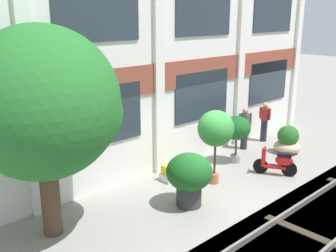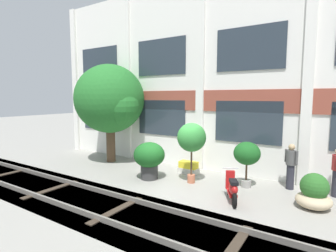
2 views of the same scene
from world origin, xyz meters
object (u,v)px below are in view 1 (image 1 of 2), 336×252
Objects in this scene: potted_plant_square_trough at (174,172)px; resident_by_doorway at (245,127)px; potted_plant_wide_bowl at (288,141)px; resident_watching_tracks at (264,121)px; broadleaf_tree at (42,107)px; potted_plant_low_pan at (216,130)px; scooter_near_curb at (277,162)px; potted_plant_fluted_column at (189,175)px; potted_plant_tall_urn at (237,129)px.

resident_by_doorway is at bearing 3.18° from potted_plant_square_trough.
resident_watching_tracks is (0.55, 1.40, 0.42)m from potted_plant_wide_bowl.
broadleaf_tree is 9.91m from resident_watching_tracks.
potted_plant_low_pan is 1.82× the size of scooter_near_curb.
potted_plant_fluted_column reaches higher than scooter_near_curb.
resident_by_doorway is at bearing 3.51° from broadleaf_tree.
potted_plant_wide_bowl is 1.57m from resident_watching_tracks.
resident_by_doorway is (8.27, 0.51, -2.20)m from broadleaf_tree.
potted_plant_low_pan is 1.90m from potted_plant_fluted_column.
broadleaf_tree is 4.20m from potted_plant_fluted_column.
resident_by_doorway is 1.38m from resident_watching_tracks.
resident_by_doorway is (3.28, 1.28, -0.84)m from potted_plant_low_pan.
scooter_near_curb is (1.94, -0.99, -1.28)m from potted_plant_low_pan.
broadleaf_tree is at bearing 47.53° from scooter_near_curb.
resident_watching_tracks is (2.75, 0.67, -0.33)m from potted_plant_tall_urn.
potted_plant_square_trough is 5.39m from resident_watching_tracks.
broadleaf_tree is at bearing -54.30° from resident_by_doorway.
broadleaf_tree is 5.22m from potted_plant_low_pan.
potted_plant_fluted_column is at bearing -38.12° from resident_by_doorway.
resident_by_doorway is at bearing 19.69° from potted_plant_fluted_column.
resident_by_doorway reaches higher than resident_watching_tracks.
resident_watching_tracks reaches higher than potted_plant_fluted_column.
potted_plant_tall_urn is 2.44m from potted_plant_wide_bowl.
potted_plant_low_pan reaches higher than potted_plant_tall_urn.
potted_plant_tall_urn is 1.02× the size of resident_by_doorway.
potted_plant_low_pan is 4.91m from resident_watching_tracks.
potted_plant_square_trough is at bearing -54.63° from resident_by_doorway.
resident_watching_tracks is at bearing 68.44° from potted_plant_wide_bowl.
potted_plant_fluted_column is 3.64m from scooter_near_curb.
potted_plant_square_trough is at bearing 166.36° from potted_plant_wide_bowl.
broadleaf_tree is 3.29× the size of potted_plant_fluted_column.
scooter_near_curb is at bearing -138.48° from resident_watching_tracks.
resident_by_doorway is at bearing 21.28° from potted_plant_low_pan.
potted_plant_low_pan is at bearing 34.77° from scooter_near_curb.
potted_plant_fluted_column is at bearing -162.55° from potted_plant_tall_urn.
potted_plant_low_pan is at bearing 178.53° from potted_plant_wide_bowl.
scooter_near_curb is at bearing 1.71° from resident_by_doorway.
potted_plant_square_trough is 3.34m from scooter_near_curb.
potted_plant_fluted_column is at bearing -163.61° from potted_plant_low_pan.
broadleaf_tree reaches higher than potted_plant_square_trough.
potted_plant_wide_bowl is 1.66m from resident_by_doorway.
potted_plant_low_pan is 2.53m from scooter_near_curb.
resident_watching_tracks reaches higher than scooter_near_curb.
potted_plant_low_pan is at bearing -57.03° from potted_plant_square_trough.
resident_watching_tracks is at bearing 13.61° from potted_plant_tall_urn.
potted_plant_square_trough is at bearing 23.88° from scooter_near_curb.
potted_plant_wide_bowl is (2.20, -0.74, -0.75)m from potted_plant_tall_urn.
potted_plant_wide_bowl is 0.65× the size of resident_by_doorway.
scooter_near_curb is 3.58m from resident_watching_tracks.
potted_plant_tall_urn is at bearing -26.89° from scooter_near_curb.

